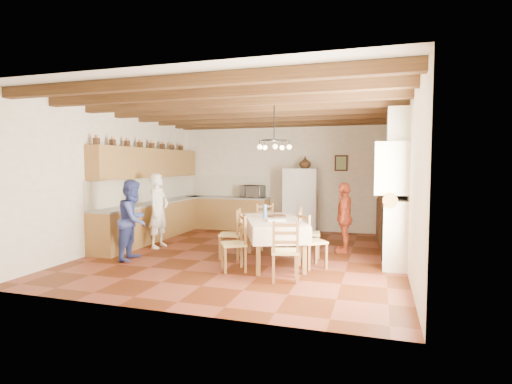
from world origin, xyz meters
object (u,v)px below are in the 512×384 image
Objects in this scene: chair_right_far at (310,232)px; chair_end_far at (267,227)px; chair_left_near at (233,243)px; chair_left_far at (230,233)px; dining_table at (274,223)px; person_woman_red at (344,217)px; refrigerator at (300,201)px; hutch at (389,196)px; person_man at (159,211)px; chair_end_near at (285,250)px; chair_right_near at (313,240)px; microwave at (253,192)px; person_woman_blue at (133,220)px.

chair_right_far is 1.00× the size of chair_end_far.
chair_left_far is (-0.39, 0.85, 0.00)m from chair_left_near.
dining_table is 2.17× the size of chair_left_far.
dining_table is 1.73m from person_woman_red.
hutch reaches higher than refrigerator.
person_man reaches higher than chair_right_far.
chair_end_near is at bearing -115.93° from person_man.
chair_right_near is 1.58× the size of microwave.
refrigerator is 3.27m from chair_left_far.
chair_left_near is 1.00× the size of chair_right_far.
chair_left_far is at bearing 43.56° from chair_right_near.
person_woman_blue reaches higher than chair_left_far.
person_woman_blue is (-2.50, -3.80, -0.09)m from refrigerator.
chair_left_far is at bearing -77.90° from person_woman_blue.
person_man is at bearing 168.21° from dining_table.
chair_right_near is 0.83m from chair_right_far.
person_man reaches higher than chair_right_near.
hutch is 2.52m from chair_right_far.
chair_end_near is 0.63× the size of person_woman_blue.
person_woman_blue reaches higher than chair_end_far.
chair_left_near is 2.64m from person_woman_red.
dining_table is 2.68m from person_woman_blue.
person_woman_red is at bearing 47.61° from dining_table.
chair_end_far is at bearing -84.46° from person_woman_red.
chair_right_far is (0.68, -2.58, -0.37)m from refrigerator.
chair_right_near is 4.23m from microwave.
chair_left_far is (-0.90, 0.11, -0.25)m from dining_table.
hutch is 5.65m from person_woman_blue.
chair_left_far is at bearing 173.14° from dining_table.
chair_end_near is at bearing -15.98° from person_woman_red.
chair_left_near and chair_end_far have the same top height.
hutch is 3.92m from chair_left_far.
dining_table is 0.79m from chair_right_near.
person_man is at bearing -116.07° from chair_left_far.
chair_end_near is 1.00× the size of chair_end_far.
microwave reaches higher than chair_end_far.
refrigerator reaches higher than person_man.
person_man is (-3.30, -0.11, 0.33)m from chair_right_far.
dining_table is 1.26m from chair_end_far.
person_man is (-2.62, -2.69, -0.04)m from refrigerator.
hutch is 4.04m from chair_end_near.
person_woman_blue is (-2.18, -1.69, 0.28)m from chair_end_far.
chair_end_near is 3.14m from person_woman_blue.
chair_left_near is 1.89m from chair_end_far.
chair_left_near is at bearing -38.89° from person_woman_red.
dining_table is 1.28× the size of person_man.
person_man reaches higher than chair_end_near.
chair_left_near is 2.61m from person_man.
chair_right_far is (0.55, 0.68, -0.25)m from dining_table.
chair_end_far is at bearing -154.21° from hutch.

